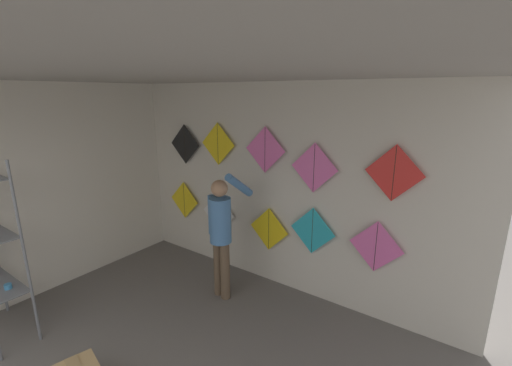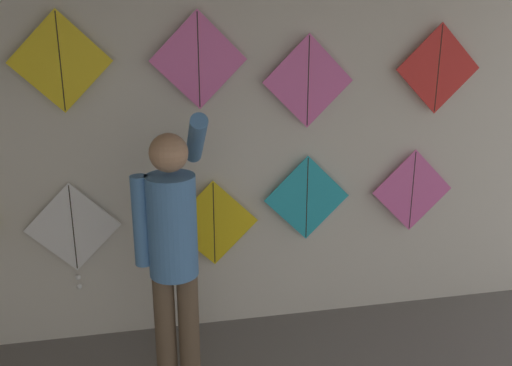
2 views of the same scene
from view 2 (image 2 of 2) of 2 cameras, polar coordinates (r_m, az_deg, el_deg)
The scene contains 10 objects.
back_panel at distance 3.86m, azimuth -5.67°, elevation 4.47°, with size 5.40×0.06×2.80m, color beige.
shopkeeper at distance 3.28m, azimuth -8.30°, elevation -6.05°, with size 0.43×0.57×1.72m.
kite_1 at distance 3.96m, azimuth -17.79°, elevation -4.56°, with size 0.62×0.04×0.76m.
kite_2 at distance 3.96m, azimuth -4.23°, elevation -4.04°, with size 0.62×0.01×0.62m.
kite_3 at distance 4.04m, azimuth 5.11°, elevation -1.51°, with size 0.62×0.01×0.62m.
kite_4 at distance 4.32m, azimuth 15.36°, elevation -0.73°, with size 0.62×0.01×0.62m.
kite_6 at distance 3.69m, azimuth -18.99°, elevation 11.39°, with size 0.62×0.01×0.62m.
kite_7 at distance 3.68m, azimuth -5.71°, elevation 12.13°, with size 0.62×0.01×0.62m.
kite_8 at distance 3.84m, azimuth 5.23°, elevation 10.08°, with size 0.62×0.01×0.62m.
kite_9 at distance 4.19m, azimuth 17.76°, elevation 10.82°, with size 0.62×0.01×0.62m.
Camera 2 is at (-0.36, 0.33, 2.30)m, focal length 40.00 mm.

